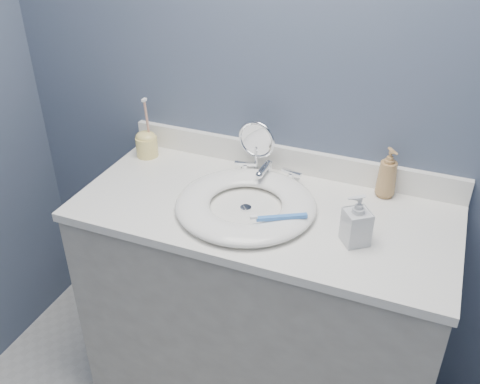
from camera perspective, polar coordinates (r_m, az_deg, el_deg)
The scene contains 12 objects.
back_wall at distance 1.81m, azimuth 5.81°, elevation 11.34°, with size 2.20×0.02×2.40m, color #455267.
vanity_cabinet at distance 2.01m, azimuth 2.23°, elevation -12.59°, with size 1.20×0.55×0.85m, color #B3B0A4.
countertop at distance 1.73m, azimuth 2.53°, elevation -2.09°, with size 1.22×0.57×0.03m, color white.
backsplash at distance 1.91m, azimuth 5.26°, elevation 3.48°, with size 1.22×0.02×0.09m, color white.
basin at distance 1.70m, azimuth 0.62°, elevation -1.31°, with size 0.45×0.45×0.04m, color white, non-canonical shape.
drain at distance 1.71m, azimuth 0.62°, elevation -1.73°, with size 0.04×0.04×0.01m, color silver.
faucet at distance 1.85m, azimuth 2.87°, elevation 1.99°, with size 0.25×0.13×0.07m.
makeup_mirror at distance 1.85m, azimuth 1.76°, elevation 4.96°, with size 0.14×0.08×0.20m.
soap_bottle_amber at distance 1.80m, azimuth 15.47°, elevation 1.99°, with size 0.07×0.07×0.17m, color #A67D4B.
soap_bottle_clear at distance 1.56m, azimuth 12.39°, elevation -2.89°, with size 0.07×0.07×0.16m, color silver.
toothbrush_holder at distance 2.03m, azimuth -9.93°, elevation 5.18°, with size 0.08×0.08×0.23m.
toothbrush_lying at distance 1.60m, azimuth 4.23°, elevation -2.72°, with size 0.16×0.10×0.02m.
Camera 1 is at (0.47, -0.38, 1.83)m, focal length 40.00 mm.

